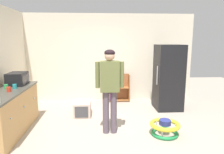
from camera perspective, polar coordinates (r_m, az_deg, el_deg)
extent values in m
plane|color=#AC9D8D|center=(4.47, 1.27, -14.72)|extent=(12.00, 12.00, 0.00)
cube|color=silver|center=(6.40, -0.46, 5.42)|extent=(5.20, 0.06, 2.70)
cube|color=#F0E3C7|center=(5.38, -28.70, 3.25)|extent=(0.06, 2.99, 2.70)
cube|color=tan|center=(4.68, -27.02, -9.05)|extent=(0.60, 1.89, 0.86)
cube|color=#48453D|center=(4.56, -27.47, -3.69)|extent=(0.64, 1.93, 0.04)
sphere|color=silver|center=(3.97, -26.53, -10.40)|extent=(0.04, 0.04, 0.04)
sphere|color=silver|center=(4.53, -23.46, -7.69)|extent=(0.04, 0.04, 0.04)
sphere|color=silver|center=(5.10, -21.09, -5.57)|extent=(0.04, 0.04, 0.04)
cube|color=black|center=(5.77, 15.59, -0.09)|extent=(0.70, 0.68, 1.78)
cylinder|color=silver|center=(5.49, 12.60, 0.46)|extent=(0.02, 0.02, 0.50)
cube|color=#333333|center=(5.61, 12.36, 3.80)|extent=(0.01, 0.67, 0.01)
cube|color=#9A6031|center=(6.32, -2.26, -3.15)|extent=(0.02, 0.28, 0.85)
cube|color=#9A6031|center=(6.39, 4.76, -3.03)|extent=(0.02, 0.28, 0.85)
cube|color=#9D5E38|center=(6.47, 1.17, -2.83)|extent=(0.80, 0.02, 0.85)
cube|color=#9A6031|center=(6.45, 1.26, -6.51)|extent=(0.76, 0.24, 0.02)
cube|color=#9A6031|center=(6.34, 1.27, -3.01)|extent=(0.76, 0.24, 0.02)
cube|color=#348F42|center=(6.37, -1.87, -5.64)|extent=(0.03, 0.17, 0.21)
cube|color=#393A45|center=(6.26, -1.89, -1.94)|extent=(0.02, 0.17, 0.24)
cube|color=brown|center=(6.37, -1.46, -5.55)|extent=(0.03, 0.17, 0.23)
cube|color=#339248|center=(6.27, -1.32, -2.04)|extent=(0.03, 0.17, 0.22)
cube|color=#7B5F48|center=(6.37, -0.78, -5.64)|extent=(0.03, 0.17, 0.21)
cube|color=#2B5E9F|center=(6.28, -0.72, -2.20)|extent=(0.03, 0.17, 0.18)
cube|color=#873D8B|center=(6.37, -0.60, -5.62)|extent=(0.02, 0.17, 0.21)
cube|color=orange|center=(6.27, -0.35, -1.86)|extent=(0.02, 0.17, 0.26)
cube|color=#3A453D|center=(6.38, 0.00, -5.69)|extent=(0.03, 0.17, 0.19)
cylinder|color=#594C58|center=(4.20, -1.74, -9.89)|extent=(0.13, 0.13, 0.88)
cylinder|color=#594C58|center=(4.21, 0.47, -9.85)|extent=(0.13, 0.13, 0.88)
cube|color=olive|center=(4.01, -0.65, 0.20)|extent=(0.38, 0.22, 0.61)
cylinder|color=olive|center=(4.00, -4.09, 0.60)|extent=(0.09, 0.09, 0.52)
cylinder|color=olive|center=(4.02, 2.76, 0.67)|extent=(0.09, 0.09, 0.52)
sphere|color=#DAA888|center=(3.96, -0.66, 6.01)|extent=(0.20, 0.20, 0.20)
ellipsoid|color=black|center=(3.96, -0.67, 6.81)|extent=(0.21, 0.21, 0.13)
torus|color=#22934E|center=(4.39, 14.54, -15.05)|extent=(0.54, 0.54, 0.07)
torus|color=yellow|center=(4.32, 14.66, -12.82)|extent=(0.60, 0.60, 0.08)
cylinder|color=navy|center=(4.30, 14.69, -12.21)|extent=(0.23, 0.23, 0.10)
cylinder|color=silver|center=(4.43, 17.40, -13.68)|extent=(0.02, 0.02, 0.18)
cylinder|color=silver|center=(4.49, 12.45, -13.09)|extent=(0.02, 0.02, 0.18)
cylinder|color=silver|center=(4.16, 13.94, -15.12)|extent=(0.02, 0.02, 0.18)
cube|color=beige|center=(5.28, -8.33, -8.75)|extent=(0.42, 0.54, 0.36)
cube|color=#424247|center=(5.02, -8.59, -9.77)|extent=(0.32, 0.01, 0.27)
cube|color=black|center=(5.02, -25.11, -0.45)|extent=(0.36, 0.48, 0.28)
cube|color=#2D2D33|center=(4.91, -23.31, -0.54)|extent=(0.01, 0.31, 0.20)
cube|color=#515156|center=(5.11, -22.51, -0.09)|extent=(0.01, 0.10, 0.20)
cylinder|color=red|center=(4.44, -27.04, -3.12)|extent=(0.08, 0.08, 0.09)
cylinder|color=green|center=(4.72, -27.66, -2.43)|extent=(0.08, 0.08, 0.09)
cylinder|color=teal|center=(4.67, -25.72, -2.41)|extent=(0.08, 0.08, 0.09)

